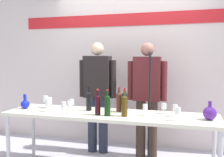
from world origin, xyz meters
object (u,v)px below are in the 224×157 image
at_px(wine_bottle_0, 124,105).
at_px(wine_bottle_1, 89,100).
at_px(wine_bottle_3, 98,104).
at_px(wine_bottle_2, 107,105).
at_px(display_table, 109,118).
at_px(wine_glass_left_2, 64,106).
at_px(wine_glass_left_1, 46,99).
at_px(microphone_stand, 149,127).
at_px(wine_glass_left_0, 49,101).
at_px(wine_glass_right_1, 178,111).
at_px(presenter_right, 147,93).
at_px(wine_bottle_4, 125,102).
at_px(decanter_blue_left, 25,104).
at_px(wine_glass_right_2, 145,108).
at_px(wine_bottle_5, 119,101).
at_px(wine_glass_right_3, 175,108).
at_px(wine_glass_left_5, 72,102).
at_px(wine_glass_left_3, 48,103).
at_px(presenter_left, 98,90).
at_px(wine_glass_right_0, 164,106).
at_px(wine_glass_left_4, 70,105).

xyz_separation_m(wine_bottle_0, wine_bottle_1, (-0.53, 0.21, 0.00)).
relative_size(wine_bottle_0, wine_bottle_3, 1.02).
bearing_deg(wine_bottle_1, wine_bottle_2, -35.91).
distance_m(display_table, wine_glass_left_2, 0.58).
relative_size(wine_glass_left_1, microphone_stand, 0.11).
xyz_separation_m(wine_glass_left_0, wine_glass_right_1, (1.71, -0.27, 0.01)).
height_order(wine_bottle_3, wine_glass_right_1, wine_bottle_3).
bearing_deg(presenter_right, wine_bottle_4, -109.43).
relative_size(decanter_blue_left, microphone_stand, 0.13).
distance_m(wine_bottle_4, wine_glass_right_2, 0.29).
height_order(wine_bottle_4, wine_bottle_5, same).
height_order(decanter_blue_left, wine_glass_left_0, decanter_blue_left).
distance_m(wine_glass_right_1, wine_glass_right_3, 0.21).
distance_m(wine_glass_left_5, microphone_stand, 1.10).
height_order(wine_bottle_0, wine_bottle_1, wine_bottle_1).
xyz_separation_m(wine_bottle_5, wine_glass_right_2, (0.36, -0.14, -0.04)).
bearing_deg(wine_bottle_2, microphone_stand, 51.35).
bearing_deg(decanter_blue_left, wine_glass_left_3, -13.59).
bearing_deg(wine_glass_left_1, microphone_stand, 11.00).
distance_m(wine_bottle_4, wine_glass_left_1, 1.14).
bearing_deg(wine_bottle_5, wine_glass_right_2, -20.67).
height_order(wine_bottle_2, wine_glass_left_5, wine_bottle_2).
bearing_deg(wine_glass_left_3, wine_bottle_2, -0.86).
relative_size(presenter_left, wine_glass_left_5, 11.94).
height_order(presenter_left, wine_bottle_5, presenter_left).
bearing_deg(wine_bottle_0, wine_glass_left_1, 168.58).
relative_size(wine_bottle_3, wine_glass_left_3, 1.90).
distance_m(presenter_left, wine_bottle_3, 0.84).
relative_size(wine_glass_left_3, wine_glass_right_2, 1.22).
height_order(wine_bottle_5, wine_glass_left_1, wine_bottle_5).
relative_size(presenter_right, wine_bottle_4, 5.35).
distance_m(presenter_left, wine_glass_right_0, 1.16).
height_order(wine_glass_left_4, wine_glass_right_0, wine_glass_left_4).
relative_size(wine_glass_left_3, wine_glass_right_1, 1.09).
bearing_deg(wine_bottle_4, wine_bottle_3, -140.44).
distance_m(decanter_blue_left, wine_glass_right_3, 1.98).
xyz_separation_m(wine_bottle_1, wine_bottle_4, (0.48, 0.01, 0.00)).
bearing_deg(wine_glass_left_4, wine_glass_left_1, 151.98).
bearing_deg(wine_bottle_2, wine_glass_left_1, 164.93).
xyz_separation_m(presenter_left, wine_bottle_2, (0.40, -0.81, -0.06)).
bearing_deg(wine_glass_left_2, wine_glass_left_0, 138.88).
bearing_deg(presenter_right, wine_bottle_1, -139.82).
relative_size(wine_bottle_5, wine_glass_right_1, 2.07).
bearing_deg(wine_glass_right_0, wine_glass_left_5, -175.94).
height_order(wine_bottle_5, wine_glass_left_5, wine_bottle_5).
height_order(wine_bottle_1, wine_glass_left_5, wine_bottle_1).
bearing_deg(microphone_stand, presenter_right, 105.96).
height_order(wine_glass_right_0, wine_glass_right_2, wine_glass_right_2).
distance_m(wine_glass_left_1, wine_glass_right_0, 1.62).
distance_m(wine_glass_left_1, wine_glass_left_2, 0.59).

